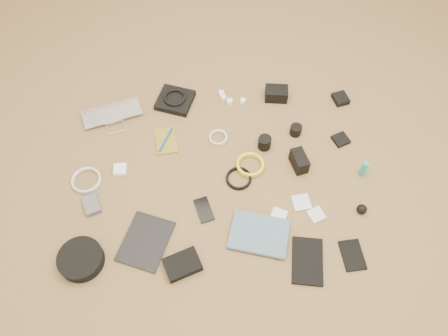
{
  "coord_description": "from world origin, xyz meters",
  "views": [
    {
      "loc": [
        0.0,
        -1.08,
        1.81
      ],
      "look_at": [
        0.04,
        0.03,
        0.02
      ],
      "focal_mm": 35.0,
      "sensor_mm": 36.0,
      "label": 1
    }
  ],
  "objects_px": {
    "laptop": "(114,120)",
    "phone": "(204,210)",
    "paperback": "(255,254)",
    "headphone_case": "(81,259)",
    "tablet": "(146,241)",
    "dslr_camera": "(276,94)"
  },
  "relations": [
    {
      "from": "phone",
      "to": "paperback",
      "type": "relative_size",
      "value": 0.49
    },
    {
      "from": "laptop",
      "to": "paperback",
      "type": "height_order",
      "value": "same"
    },
    {
      "from": "tablet",
      "to": "headphone_case",
      "type": "distance_m",
      "value": 0.28
    },
    {
      "from": "phone",
      "to": "tablet",
      "type": "bearing_deg",
      "value": -168.16
    },
    {
      "from": "headphone_case",
      "to": "paperback",
      "type": "bearing_deg",
      "value": 0.08
    },
    {
      "from": "tablet",
      "to": "paperback",
      "type": "height_order",
      "value": "paperback"
    },
    {
      "from": "dslr_camera",
      "to": "paperback",
      "type": "xyz_separation_m",
      "value": [
        -0.18,
        -0.89,
        -0.02
      ]
    },
    {
      "from": "phone",
      "to": "paperback",
      "type": "xyz_separation_m",
      "value": [
        0.22,
        -0.23,
        0.01
      ]
    },
    {
      "from": "laptop",
      "to": "headphone_case",
      "type": "relative_size",
      "value": 1.58
    },
    {
      "from": "phone",
      "to": "headphone_case",
      "type": "xyz_separation_m",
      "value": [
        -0.53,
        -0.23,
        0.02
      ]
    },
    {
      "from": "dslr_camera",
      "to": "paperback",
      "type": "height_order",
      "value": "dslr_camera"
    },
    {
      "from": "laptop",
      "to": "dslr_camera",
      "type": "bearing_deg",
      "value": -9.47
    },
    {
      "from": "dslr_camera",
      "to": "tablet",
      "type": "height_order",
      "value": "dslr_camera"
    },
    {
      "from": "paperback",
      "to": "phone",
      "type": "bearing_deg",
      "value": 58.58
    },
    {
      "from": "dslr_camera",
      "to": "headphone_case",
      "type": "relative_size",
      "value": 0.61
    },
    {
      "from": "dslr_camera",
      "to": "phone",
      "type": "bearing_deg",
      "value": -115.67
    },
    {
      "from": "tablet",
      "to": "dslr_camera",
      "type": "bearing_deg",
      "value": 70.84
    },
    {
      "from": "laptop",
      "to": "headphone_case",
      "type": "height_order",
      "value": "headphone_case"
    },
    {
      "from": "tablet",
      "to": "headphone_case",
      "type": "xyz_separation_m",
      "value": [
        -0.27,
        -0.08,
        0.02
      ]
    },
    {
      "from": "tablet",
      "to": "headphone_case",
      "type": "bearing_deg",
      "value": -143.23
    },
    {
      "from": "tablet",
      "to": "headphone_case",
      "type": "relative_size",
      "value": 1.28
    },
    {
      "from": "laptop",
      "to": "phone",
      "type": "xyz_separation_m",
      "value": [
        0.46,
        -0.53,
        -0.01
      ]
    }
  ]
}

